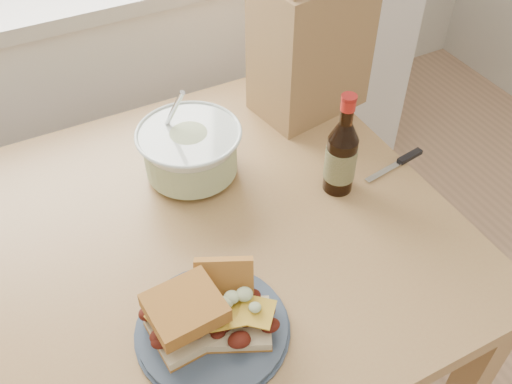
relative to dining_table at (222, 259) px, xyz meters
name	(u,v)px	position (x,y,z in m)	size (l,w,h in m)	color
cabinet_run	(69,108)	(-0.13, 0.94, -0.17)	(2.50, 0.64, 0.94)	white
dining_table	(222,259)	(0.00, 0.00, 0.00)	(0.91, 0.91, 0.75)	#A5824E
plate	(212,328)	(-0.11, -0.22, 0.12)	(0.26, 0.26, 0.02)	#3A495E
sandwich_left	(186,317)	(-0.15, -0.21, 0.17)	(0.12, 0.11, 0.08)	beige
sandwich_right	(234,307)	(-0.07, -0.22, 0.16)	(0.14, 0.18, 0.09)	beige
coleslaw_bowl	(191,153)	(0.01, 0.17, 0.17)	(0.22, 0.22, 0.22)	white
beer_bottle	(341,156)	(0.27, -0.02, 0.20)	(0.07, 0.07, 0.24)	black
knife	(403,160)	(0.45, -0.02, 0.12)	(0.17, 0.04, 0.01)	silver
paper_bag	(311,45)	(0.37, 0.27, 0.28)	(0.25, 0.17, 0.33)	#9A734A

